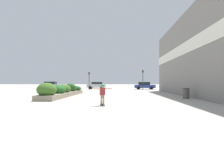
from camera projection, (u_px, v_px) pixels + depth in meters
name	position (u px, v px, depth m)	size (l,w,h in m)	color
ground_plane	(95.00, 126.00, 6.59)	(300.00, 300.00, 0.00)	#ADA89E
building_wall_right	(203.00, 48.00, 16.80)	(0.67, 34.88, 8.71)	gray
planter_box	(63.00, 91.00, 20.54)	(1.72, 12.01, 1.42)	gray
skateboard	(102.00, 105.00, 12.38)	(0.38, 0.78, 0.09)	black
skateboarder	(102.00, 92.00, 12.37)	(1.15, 0.36, 1.25)	tan
trash_bin	(186.00, 93.00, 17.62)	(0.59, 0.59, 0.93)	#514C47
car_leftmost	(188.00, 85.00, 44.30)	(4.55, 2.05, 1.51)	slate
car_center_left	(97.00, 85.00, 44.13)	(4.16, 1.90, 1.55)	#BCBCC1
car_center_right	(144.00, 86.00, 41.73)	(4.27, 1.92, 1.55)	navy
car_rightmost	(51.00, 85.00, 43.20)	(4.14, 1.93, 1.64)	#BCBCC1
traffic_light_left	(89.00, 78.00, 38.27)	(0.28, 0.30, 3.42)	black
traffic_light_right	(143.00, 77.00, 37.79)	(0.28, 0.30, 3.80)	black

